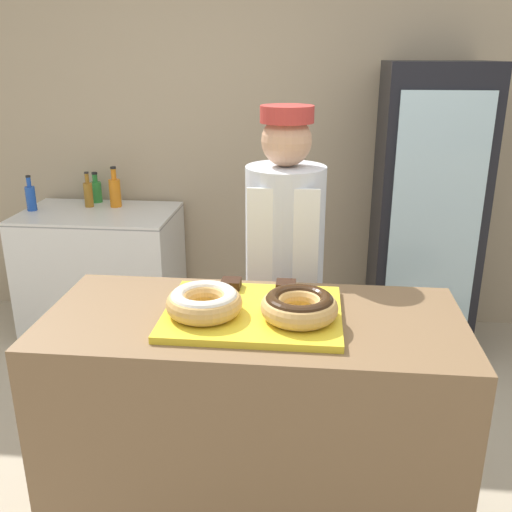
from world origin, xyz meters
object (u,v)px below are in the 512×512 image
at_px(baker_person, 284,280).
at_px(beverage_fridge, 426,213).
at_px(donut_chocolate_glaze, 299,305).
at_px(donut_light_glaze, 204,301).
at_px(chest_freezer, 103,271).
at_px(bottle_amber, 88,193).
at_px(bottle_blue, 31,197).
at_px(serving_tray, 253,313).
at_px(brownie_back_left, 231,284).
at_px(bottle_orange, 115,191).
at_px(brownie_back_right, 286,286).
at_px(bottle_green, 96,191).

relative_size(baker_person, beverage_fridge, 0.91).
xyz_separation_m(donut_chocolate_glaze, baker_person, (-0.08, 0.69, -0.19)).
xyz_separation_m(donut_light_glaze, chest_freezer, (-1.06, 1.80, -0.62)).
xyz_separation_m(beverage_fridge, bottle_amber, (-2.19, 0.12, 0.04)).
bearing_deg(donut_chocolate_glaze, bottle_blue, 135.29).
relative_size(serving_tray, chest_freezer, 0.59).
xyz_separation_m(serving_tray, baker_person, (0.07, 0.64, -0.13)).
height_order(donut_light_glaze, brownie_back_left, donut_light_glaze).
xyz_separation_m(serving_tray, bottle_orange, (-1.13, 1.89, -0.05)).
xyz_separation_m(beverage_fridge, chest_freezer, (-2.09, 0.01, -0.46)).
bearing_deg(serving_tray, bottle_amber, 125.05).
relative_size(brownie_back_right, beverage_fridge, 0.04).
xyz_separation_m(brownie_back_left, bottle_amber, (-1.21, 1.69, -0.09)).
bearing_deg(beverage_fridge, brownie_back_right, -116.54).
distance_m(brownie_back_right, chest_freezer, 2.13).
xyz_separation_m(donut_chocolate_glaze, bottle_green, (-1.46, 2.05, -0.13)).
xyz_separation_m(donut_light_glaze, bottle_orange, (-0.98, 1.94, -0.10)).
distance_m(chest_freezer, bottle_orange, 0.54).
bearing_deg(brownie_back_left, chest_freezer, 125.35).
distance_m(serving_tray, donut_chocolate_glaze, 0.17).
bearing_deg(serving_tray, bottle_green, 123.20).
bearing_deg(beverage_fridge, brownie_back_left, -122.15).
bearing_deg(brownie_back_right, donut_light_glaze, -138.05).
height_order(baker_person, bottle_blue, baker_person).
xyz_separation_m(donut_chocolate_glaze, chest_freezer, (-1.37, 1.80, -0.62)).
bearing_deg(donut_chocolate_glaze, baker_person, 97.01).
distance_m(brownie_back_left, baker_person, 0.51).
relative_size(brownie_back_left, chest_freezer, 0.07).
bearing_deg(chest_freezer, bottle_amber, 129.56).
height_order(donut_light_glaze, chest_freezer, donut_light_glaze).
bearing_deg(donut_light_glaze, brownie_back_right, 41.95).
bearing_deg(bottle_orange, brownie_back_right, -54.17).
bearing_deg(bottle_green, chest_freezer, -69.16).
height_order(serving_tray, bottle_orange, bottle_orange).
height_order(bottle_orange, bottle_blue, bottle_orange).
relative_size(brownie_back_right, bottle_green, 0.34).
bearing_deg(bottle_blue, chest_freezer, 1.31).
relative_size(bottle_orange, bottle_green, 1.30).
relative_size(brownie_back_left, brownie_back_right, 1.00).
distance_m(bottle_amber, bottle_green, 0.13).
bearing_deg(donut_chocolate_glaze, chest_freezer, 127.27).
bearing_deg(bottle_blue, bottle_green, 37.08).
bearing_deg(brownie_back_left, baker_person, 69.42).
relative_size(serving_tray, bottle_blue, 2.54).
distance_m(donut_light_glaze, beverage_fridge, 2.07).
bearing_deg(brownie_back_right, bottle_blue, 138.35).
bearing_deg(donut_light_glaze, donut_chocolate_glaze, 0.00).
xyz_separation_m(donut_light_glaze, brownie_back_right, (0.26, 0.23, -0.03)).
height_order(serving_tray, beverage_fridge, beverage_fridge).
relative_size(donut_light_glaze, bottle_blue, 1.09).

